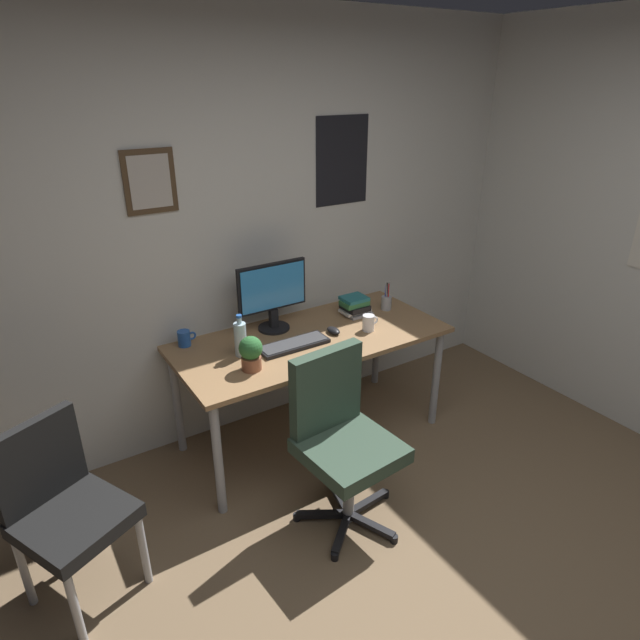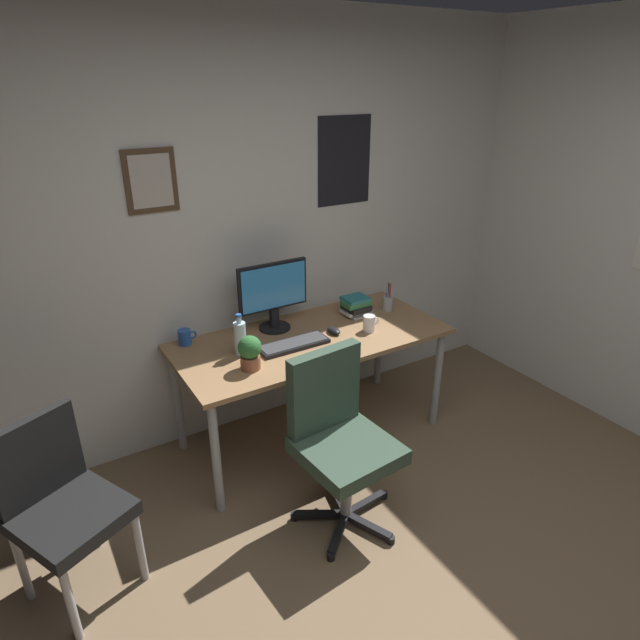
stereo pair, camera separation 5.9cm
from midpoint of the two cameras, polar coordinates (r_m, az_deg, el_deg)
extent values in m
cube|color=silver|center=(3.41, -8.04, 8.81)|extent=(4.40, 0.08, 2.60)
cube|color=#4C3823|center=(3.12, -16.91, 13.88)|extent=(0.28, 0.02, 0.34)
cube|color=beige|center=(3.11, -16.85, 13.85)|extent=(0.22, 0.00, 0.28)
cube|color=black|center=(3.65, 3.07, 16.42)|extent=(0.40, 0.01, 0.56)
cube|color=#936D47|center=(3.33, -0.39, -1.98)|extent=(1.69, 0.77, 0.03)
cylinder|color=#9EA0A5|center=(3.00, -10.34, -14.14)|extent=(0.05, 0.05, 0.71)
cylinder|color=#9EA0A5|center=(3.72, 12.72, -6.11)|extent=(0.05, 0.05, 0.71)
cylinder|color=#9EA0A5|center=(3.51, -14.33, -8.28)|extent=(0.05, 0.05, 0.71)
cylinder|color=#9EA0A5|center=(4.14, 6.62, -2.33)|extent=(0.05, 0.05, 0.71)
cube|color=#334738|center=(2.83, 3.52, -13.63)|extent=(0.50, 0.50, 0.08)
cube|color=#334738|center=(2.81, 1.05, -7.35)|extent=(0.42, 0.10, 0.45)
cylinder|color=#9EA0A5|center=(2.99, 3.39, -17.40)|extent=(0.06, 0.06, 0.42)
cube|color=black|center=(3.18, 5.37, -18.71)|extent=(0.28, 0.06, 0.03)
cylinder|color=black|center=(3.26, 7.31, -17.84)|extent=(0.04, 0.04, 0.04)
cube|color=black|center=(3.21, 2.36, -18.16)|extent=(0.10, 0.28, 0.03)
cylinder|color=black|center=(3.31, 1.47, -16.80)|extent=(0.04, 0.04, 0.04)
cube|color=black|center=(3.11, 0.57, -19.84)|extent=(0.26, 0.18, 0.03)
cylinder|color=black|center=(3.12, -2.17, -20.03)|extent=(0.04, 0.04, 0.04)
cube|color=black|center=(3.02, 2.58, -21.58)|extent=(0.24, 0.21, 0.03)
cylinder|color=black|center=(2.94, 1.78, -23.67)|extent=(0.04, 0.04, 0.04)
cube|color=black|center=(3.06, 5.66, -20.81)|extent=(0.15, 0.27, 0.03)
cylinder|color=black|center=(3.03, 8.11, -22.02)|extent=(0.04, 0.04, 0.04)
cube|color=black|center=(2.73, -24.11, -18.41)|extent=(0.56, 0.56, 0.07)
cube|color=black|center=(2.73, -27.28, -12.85)|extent=(0.38, 0.22, 0.40)
cylinder|color=#9EA0A5|center=(2.72, -24.20, -25.73)|extent=(0.05, 0.05, 0.41)
cylinder|color=#9EA0A5|center=(2.84, -17.87, -21.82)|extent=(0.05, 0.05, 0.41)
cylinder|color=#9EA0A5|center=(2.96, -28.43, -21.85)|extent=(0.05, 0.05, 0.41)
cylinder|color=#9EA0A5|center=(3.07, -22.46, -18.54)|extent=(0.05, 0.05, 0.41)
cylinder|color=black|center=(3.44, -4.32, -0.77)|extent=(0.20, 0.20, 0.01)
cube|color=black|center=(3.41, -4.36, 0.25)|extent=(0.05, 0.04, 0.12)
cube|color=black|center=(3.34, -4.51, 3.58)|extent=(0.46, 0.02, 0.30)
cube|color=#338CD8|center=(3.32, -4.36, 3.48)|extent=(0.43, 0.00, 0.27)
cube|color=black|center=(3.21, -2.29, -2.60)|extent=(0.43, 0.15, 0.02)
cube|color=#38383A|center=(3.20, -2.30, -2.40)|extent=(0.41, 0.13, 0.00)
ellipsoid|color=black|center=(3.36, 1.98, -1.14)|extent=(0.06, 0.11, 0.04)
cylinder|color=silver|center=(3.10, -7.89, -1.98)|extent=(0.07, 0.07, 0.20)
cylinder|color=silver|center=(3.05, -8.02, 0.04)|extent=(0.03, 0.03, 0.04)
cylinder|color=#2659B2|center=(3.04, -8.05, 0.47)|extent=(0.03, 0.03, 0.01)
cylinder|color=#2659B2|center=(3.30, -13.61, -1.78)|extent=(0.08, 0.08, 0.09)
torus|color=#2659B2|center=(3.31, -12.81, -1.51)|extent=(0.05, 0.01, 0.05)
cylinder|color=white|center=(3.40, 5.69, -0.35)|extent=(0.08, 0.08, 0.10)
torus|color=white|center=(3.42, 6.36, -0.09)|extent=(0.05, 0.01, 0.05)
cylinder|color=brown|center=(2.98, -6.79, -4.46)|extent=(0.11, 0.11, 0.07)
sphere|color=#2D6B33|center=(2.93, -6.87, -2.88)|extent=(0.13, 0.13, 0.13)
ellipsoid|color=#287A38|center=(2.94, -7.62, -2.73)|extent=(0.07, 0.08, 0.02)
ellipsoid|color=#287A38|center=(2.97, -6.55, -2.50)|extent=(0.07, 0.08, 0.02)
ellipsoid|color=#287A38|center=(2.90, -7.08, -3.30)|extent=(0.08, 0.07, 0.02)
cylinder|color=#9EA0A5|center=(3.72, 7.64, 1.74)|extent=(0.07, 0.07, 0.09)
cylinder|color=#263FBF|center=(3.69, 7.56, 2.89)|extent=(0.01, 0.01, 0.13)
cylinder|color=red|center=(3.69, 7.87, 2.82)|extent=(0.01, 0.01, 0.13)
cylinder|color=black|center=(3.70, 7.70, 2.92)|extent=(0.01, 0.01, 0.13)
cylinder|color=#9EA0A5|center=(3.69, 7.83, 2.95)|extent=(0.01, 0.03, 0.14)
cylinder|color=#9EA0A5|center=(3.68, 7.64, 2.90)|extent=(0.01, 0.02, 0.14)
cube|color=gray|center=(3.64, 4.53, 0.71)|extent=(0.17, 0.15, 0.02)
cube|color=silver|center=(3.63, 4.31, 1.00)|extent=(0.19, 0.12, 0.02)
cube|color=black|center=(3.62, 4.32, 1.36)|extent=(0.15, 0.16, 0.03)
cube|color=#33723F|center=(3.59, 4.26, 1.78)|extent=(0.17, 0.12, 0.03)
cube|color=#26727A|center=(3.60, 4.25, 2.26)|extent=(0.16, 0.14, 0.02)
camera|label=1|loc=(0.03, -89.47, 0.24)|focal=30.31mm
camera|label=2|loc=(0.03, 90.53, -0.24)|focal=30.31mm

